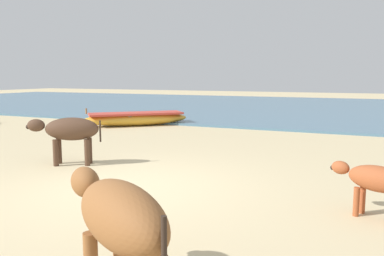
# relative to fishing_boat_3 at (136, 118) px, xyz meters

# --- Properties ---
(ground) EXTENTS (80.00, 80.00, 0.00)m
(ground) POSITION_rel_fishing_boat_3_xyz_m (4.22, -7.02, -0.26)
(ground) COLOR #CCB789
(sea_water) EXTENTS (60.00, 20.00, 0.08)m
(sea_water) POSITION_rel_fishing_boat_3_xyz_m (4.22, 10.63, -0.22)
(sea_water) COLOR slate
(sea_water) RESTS_ON ground
(fishing_boat_3) EXTENTS (3.47, 3.30, 0.68)m
(fishing_boat_3) POSITION_rel_fishing_boat_3_xyz_m (0.00, 0.00, 0.00)
(fishing_boat_3) COLOR gold
(fishing_boat_3) RESTS_ON ground
(cow_adult_brown) EXTENTS (1.48, 1.08, 1.03)m
(cow_adult_brown) POSITION_rel_fishing_boat_3_xyz_m (6.10, -9.91, 0.48)
(cow_adult_brown) COLOR brown
(cow_adult_brown) RESTS_ON ground
(calf_near_rust) EXTENTS (1.01, 0.63, 0.69)m
(calf_near_rust) POSITION_rel_fishing_boat_3_xyz_m (7.87, -6.90, 0.23)
(calf_near_rust) COLOR #9E4C28
(calf_near_rust) RESTS_ON ground
(cow_second_adult_dark) EXTENTS (1.41, 0.93, 0.97)m
(cow_second_adult_dark) POSITION_rel_fishing_boat_3_xyz_m (2.25, -6.05, 0.43)
(cow_second_adult_dark) COLOR #4C3323
(cow_second_adult_dark) RESTS_ON ground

